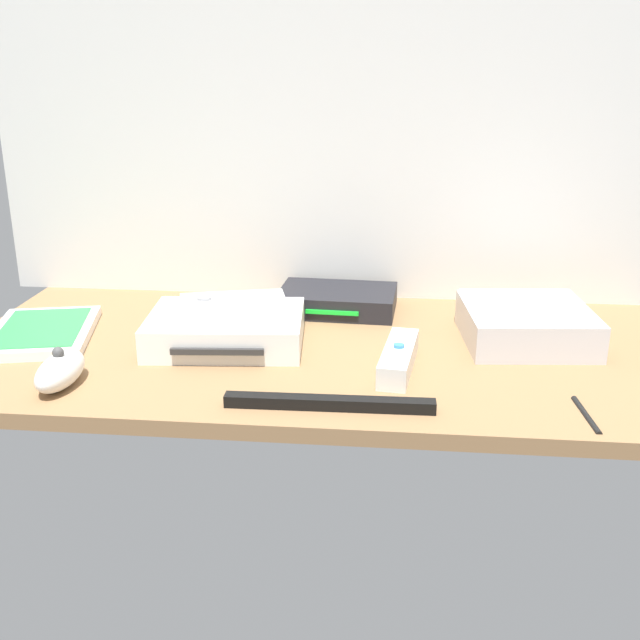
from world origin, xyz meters
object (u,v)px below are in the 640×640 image
object	(u,v)px
remote_wand	(399,358)
remote_nunchuk	(60,371)
mini_computer	(526,324)
stylus_pen	(586,413)
game_console	(226,330)
game_case	(43,332)
sensor_bar	(329,403)
network_router	(337,300)
remote_classic_pad	(233,306)

from	to	relation	value
remote_wand	remote_nunchuk	distance (cm)	41.71
mini_computer	stylus_pen	size ratio (longest dim) A/B	2.05
game_console	game_case	xyz separation A→B (cm)	(-26.70, 0.59, -1.44)
remote_wand	remote_nunchuk	bearing A→B (deg)	-159.98
sensor_bar	game_console	bearing A→B (deg)	129.60
stylus_pen	remote_nunchuk	bearing A→B (deg)	178.36
game_console	remote_nunchuk	xyz separation A→B (cm)	(-16.81, -15.79, -0.16)
network_router	stylus_pen	world-z (taller)	network_router
mini_computer	game_case	bearing A→B (deg)	-175.88
remote_wand	remote_classic_pad	size ratio (longest dim) A/B	0.95
game_case	game_console	bearing A→B (deg)	-14.28
mini_computer	stylus_pen	distance (cm)	23.39
mini_computer	stylus_pen	xyz separation A→B (cm)	(3.27, -23.05, -2.29)
game_case	stylus_pen	bearing A→B (deg)	-27.26
mini_computer	remote_wand	size ratio (longest dim) A/B	1.22
game_console	remote_wand	world-z (taller)	game_console
mini_computer	game_case	world-z (taller)	mini_computer
game_console	remote_classic_pad	world-z (taller)	remote_classic_pad
game_console	network_router	bearing A→B (deg)	44.94
remote_nunchuk	game_case	bearing A→B (deg)	122.71
game_case	network_router	bearing A→B (deg)	8.48
network_router	game_console	bearing A→B (deg)	-127.31
remote_nunchuk	stylus_pen	distance (cm)	61.56
network_router	stylus_pen	xyz separation A→B (cm)	(30.57, -34.22, -1.35)
game_console	remote_wand	size ratio (longest dim) A/B	1.47
mini_computer	remote_classic_pad	world-z (taller)	remote_classic_pad
remote_nunchuk	sensor_bar	size ratio (longest dim) A/B	0.42
remote_classic_pad	sensor_bar	xyz separation A→B (cm)	(15.10, -19.60, -4.71)
network_router	remote_classic_pad	bearing A→B (deg)	-126.85
mini_computer	sensor_bar	bearing A→B (deg)	-136.34
game_console	stylus_pen	distance (cm)	48.06
sensor_bar	stylus_pen	bearing A→B (deg)	1.28
network_router	sensor_bar	world-z (taller)	network_router
game_case	remote_nunchuk	xyz separation A→B (cm)	(9.89, -16.38, 1.28)
network_router	sensor_bar	bearing A→B (deg)	-83.88
mini_computer	remote_classic_pad	xyz separation A→B (cm)	(-40.47, -4.61, 2.77)
game_console	remote_nunchuk	world-z (taller)	remote_nunchuk
game_case	sensor_bar	distance (cm)	46.92
game_console	remote_classic_pad	bearing A→B (deg)	37.73
stylus_pen	sensor_bar	bearing A→B (deg)	-177.67
game_console	remote_wand	distance (cm)	24.62
remote_wand	remote_classic_pad	distance (cm)	24.24
sensor_bar	remote_wand	bearing A→B (deg)	57.09
stylus_pen	mini_computer	bearing A→B (deg)	98.07
mini_computer	game_case	size ratio (longest dim) A/B	0.86
mini_computer	remote_wand	bearing A→B (deg)	-146.28
game_case	mini_computer	bearing A→B (deg)	-8.89
game_case	remote_nunchuk	distance (cm)	19.18
remote_wand	remote_classic_pad	world-z (taller)	remote_classic_pad
remote_nunchuk	stylus_pen	size ratio (longest dim) A/B	1.12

